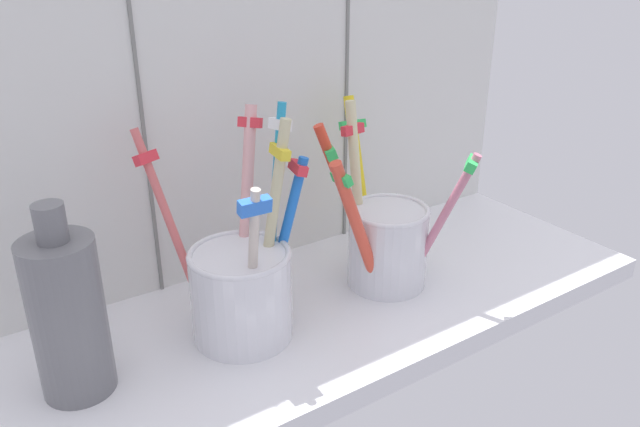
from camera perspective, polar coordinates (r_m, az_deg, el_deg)
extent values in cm
cube|color=silver|center=(59.10, -0.02, -9.07)|extent=(64.00, 22.00, 2.00)
cube|color=silver|center=(60.73, -6.57, 13.69)|extent=(64.00, 2.00, 45.00)
cube|color=gray|center=(55.64, -15.96, 11.97)|extent=(0.30, 0.20, 45.00)
cube|color=gray|center=(65.40, 2.44, 14.56)|extent=(0.30, 0.20, 45.00)
cylinder|color=silver|center=(53.22, -6.96, -7.24)|extent=(8.28, 8.28, 7.63)
torus|color=silver|center=(51.35, -7.17, -3.61)|extent=(8.36, 8.36, 0.50)
cylinder|color=#2397C8|center=(52.60, -4.17, -0.30)|extent=(3.74, 1.97, 18.65)
cube|color=white|center=(50.84, -3.57, 7.91)|extent=(1.38, 2.05, 0.95)
cylinder|color=beige|center=(49.58, -6.01, -4.93)|extent=(0.92, 3.15, 14.13)
cube|color=blue|center=(46.37, -5.83, 0.66)|extent=(2.49, 1.18, 1.24)
cylinder|color=blue|center=(53.04, -3.24, -2.60)|extent=(4.74, 1.79, 14.50)
cube|color=#E5333F|center=(51.04, -1.68, 3.96)|extent=(1.50, 2.46, 1.01)
cylinder|color=#D46161|center=(53.99, -12.94, -1.49)|extent=(3.47, 6.72, 16.61)
cube|color=#E5333F|center=(53.30, -15.22, 4.79)|extent=(2.23, 1.75, 1.09)
cylinder|color=#ECA8A8|center=(54.11, -6.61, -0.14)|extent=(5.00, 4.57, 17.99)
cube|color=#E5333F|center=(53.27, -6.24, 8.06)|extent=(2.01, 2.09, 1.01)
cylinder|color=beige|center=(52.05, -4.46, -1.13)|extent=(3.98, 1.47, 17.79)
cube|color=yellow|center=(50.07, -3.60, 5.51)|extent=(1.32, 2.63, 0.95)
cylinder|color=silver|center=(60.73, 6.05, -3.00)|extent=(7.43, 7.43, 7.61)
torus|color=silver|center=(59.10, 6.21, 0.28)|extent=(7.55, 7.55, 0.50)
cylinder|color=red|center=(57.64, 2.71, 0.48)|extent=(6.61, 3.40, 16.05)
cube|color=green|center=(55.25, 0.87, 5.46)|extent=(1.79, 2.27, 1.11)
cylinder|color=#DD4732|center=(55.60, 3.49, -1.61)|extent=(6.51, 1.45, 14.10)
cube|color=green|center=(52.24, 1.94, 3.12)|extent=(1.02, 2.11, 1.06)
cylinder|color=yellow|center=(63.24, 3.56, 2.78)|extent=(2.23, 6.82, 16.30)
cube|color=green|center=(63.08, 2.91, 7.91)|extent=(2.73, 1.48, 1.05)
cylinder|color=#C47089|center=(58.34, 10.59, -0.85)|extent=(4.41, 5.24, 13.74)
cube|color=green|center=(56.00, 13.32, 4.31)|extent=(2.62, 2.41, 1.13)
cylinder|color=beige|center=(60.07, 3.30, 2.01)|extent=(1.36, 3.30, 16.89)
cube|color=#E5333F|center=(58.64, 2.92, 7.47)|extent=(2.42, 1.09, 0.95)
cylinder|color=slate|center=(49.26, -21.46, -8.65)|extent=(5.25, 5.25, 12.17)
cylinder|color=slate|center=(45.88, -22.86, -0.79)|extent=(2.11, 2.11, 2.70)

